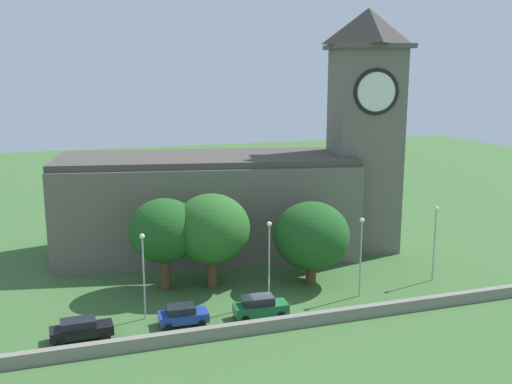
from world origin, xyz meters
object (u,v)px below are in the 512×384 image
(streetlamp_central, at_px, (269,250))
(streetlamp_west_mid, at_px, (143,263))
(church, at_px, (245,186))
(streetlamp_east_mid, at_px, (361,245))
(car_blue, at_px, (183,315))
(tree_churchyard, at_px, (212,229))
(car_green, at_px, (260,307))
(streetlamp_east_end, at_px, (435,232))
(tree_by_tower, at_px, (164,231))
(tree_riverside_east, at_px, (312,236))
(car_black, at_px, (81,329))

(streetlamp_central, bearing_deg, streetlamp_west_mid, 179.37)
(church, relative_size, streetlamp_east_mid, 5.35)
(car_blue, distance_m, tree_churchyard, 10.07)
(car_green, height_order, streetlamp_east_end, streetlamp_east_end)
(car_green, distance_m, tree_churchyard, 9.80)
(streetlamp_west_mid, bearing_deg, streetlamp_east_end, 0.83)
(car_blue, bearing_deg, tree_by_tower, 89.64)
(streetlamp_west_mid, bearing_deg, streetlamp_central, -0.63)
(church, distance_m, tree_by_tower, 14.63)
(streetlamp_west_mid, distance_m, streetlamp_east_end, 28.42)
(streetlamp_east_end, bearing_deg, tree_riverside_east, 165.34)
(car_black, relative_size, streetlamp_west_mid, 0.65)
(church, xyz_separation_m, streetlamp_west_mid, (-13.74, -15.78, -2.67))
(car_black, bearing_deg, streetlamp_central, 7.56)
(car_green, relative_size, tree_by_tower, 0.53)
(car_blue, xyz_separation_m, streetlamp_central, (8.21, 1.99, 4.17))
(streetlamp_east_end, bearing_deg, car_green, -170.46)
(car_black, distance_m, tree_by_tower, 12.74)
(tree_riverside_east, bearing_deg, streetlamp_east_end, -14.66)
(car_green, bearing_deg, tree_riverside_east, 40.50)
(car_blue, bearing_deg, streetlamp_west_mid, 142.77)
(tree_by_tower, relative_size, tree_riverside_east, 1.09)
(car_blue, bearing_deg, car_green, -6.22)
(car_blue, xyz_separation_m, streetlamp_west_mid, (-2.78, 2.11, 4.09))
(streetlamp_central, xyz_separation_m, streetlamp_east_mid, (8.57, -0.91, -0.07))
(church, relative_size, tree_churchyard, 4.36)
(streetlamp_east_mid, height_order, tree_by_tower, tree_by_tower)
(car_blue, distance_m, tree_riverside_east, 15.46)
(tree_churchyard, bearing_deg, tree_riverside_east, -11.71)
(streetlamp_west_mid, xyz_separation_m, tree_churchyard, (7.17, 5.45, 0.90))
(car_green, distance_m, tree_by_tower, 12.07)
(car_blue, height_order, tree_riverside_east, tree_riverside_east)
(church, distance_m, streetlamp_central, 16.35)
(streetlamp_east_mid, relative_size, streetlamp_east_end, 0.99)
(church, xyz_separation_m, streetlamp_east_end, (14.68, -15.37, -2.60))
(streetlamp_central, bearing_deg, car_blue, -166.39)
(car_green, bearing_deg, car_blue, 173.78)
(streetlamp_east_mid, xyz_separation_m, tree_churchyard, (-12.39, 6.48, 0.88))
(streetlamp_west_mid, bearing_deg, streetlamp_east_mid, -3.01)
(car_blue, distance_m, streetlamp_central, 9.42)
(church, distance_m, streetlamp_east_mid, 17.99)
(streetlamp_central, relative_size, tree_riverside_east, 0.93)
(streetlamp_central, bearing_deg, car_black, -172.44)
(tree_by_tower, bearing_deg, tree_riverside_east, -11.12)
(tree_churchyard, distance_m, tree_riverside_east, 9.71)
(church, xyz_separation_m, car_black, (-19.01, -18.06, -6.76))
(tree_by_tower, bearing_deg, tree_churchyard, -9.84)
(streetlamp_east_mid, xyz_separation_m, tree_riverside_east, (-2.93, 4.52, -0.12))
(tree_by_tower, bearing_deg, car_blue, -90.36)
(streetlamp_central, distance_m, tree_churchyard, 6.81)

